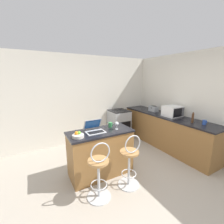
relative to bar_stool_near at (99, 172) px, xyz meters
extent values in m
plane|color=#ADA393|center=(0.68, -0.07, -0.48)|extent=(20.00, 20.00, 0.00)
cube|color=silver|center=(0.68, 2.38, 0.82)|extent=(12.00, 0.06, 2.60)
cube|color=silver|center=(2.84, -0.07, 0.82)|extent=(0.06, 12.00, 2.60)
cube|color=olive|center=(0.30, 0.59, -0.03)|extent=(1.25, 0.56, 0.90)
cube|color=black|center=(0.30, 0.59, 0.44)|extent=(1.28, 0.59, 0.03)
cube|color=olive|center=(2.48, 0.89, -0.03)|extent=(0.65, 2.93, 0.90)
cube|color=black|center=(2.48, 0.89, 0.44)|extent=(0.68, 2.96, 0.03)
cylinder|color=silver|center=(0.00, 0.02, -0.47)|extent=(0.40, 0.40, 0.02)
cylinder|color=silver|center=(0.00, 0.02, -0.15)|extent=(0.04, 0.04, 0.64)
torus|color=silver|center=(0.00, 0.02, -0.24)|extent=(0.28, 0.28, 0.02)
cylinder|color=#B7844C|center=(0.00, 0.02, 0.19)|extent=(0.34, 0.34, 0.04)
torus|color=silver|center=(0.00, -0.08, 0.38)|extent=(0.32, 0.02, 0.32)
cylinder|color=silver|center=(0.60, 0.02, -0.47)|extent=(0.40, 0.40, 0.02)
cylinder|color=silver|center=(0.60, 0.02, -0.15)|extent=(0.04, 0.04, 0.64)
torus|color=silver|center=(0.60, 0.02, -0.24)|extent=(0.28, 0.28, 0.02)
cylinder|color=#B7844C|center=(0.60, 0.02, 0.19)|extent=(0.34, 0.34, 0.04)
torus|color=silver|center=(0.60, -0.08, 0.38)|extent=(0.32, 0.02, 0.32)
cube|color=#B7BABF|center=(0.19, 0.57, 0.46)|extent=(0.36, 0.26, 0.01)
cube|color=black|center=(0.19, 0.55, 0.46)|extent=(0.31, 0.14, 0.00)
cube|color=#B7BABF|center=(0.19, 0.71, 0.58)|extent=(0.36, 0.12, 0.22)
cube|color=#19478C|center=(0.19, 0.71, 0.58)|extent=(0.32, 0.10, 0.18)
cube|color=white|center=(2.50, 0.70, 0.60)|extent=(0.44, 0.39, 0.28)
cube|color=black|center=(2.46, 0.50, 0.60)|extent=(0.31, 0.01, 0.23)
cube|color=#4C4C51|center=(2.66, 0.50, 0.60)|extent=(0.09, 0.01, 0.23)
cube|color=#9EA3A8|center=(2.49, 1.39, 0.54)|extent=(0.17, 0.28, 0.17)
cube|color=black|center=(2.46, 1.39, 0.62)|extent=(0.04, 0.19, 0.00)
cube|color=black|center=(2.52, 1.39, 0.62)|extent=(0.04, 0.19, 0.00)
cube|color=black|center=(2.40, 1.39, 0.57)|extent=(0.02, 0.02, 0.02)
cube|color=#9EA3A8|center=(1.63, 2.03, -0.02)|extent=(0.58, 0.60, 0.91)
cube|color=black|center=(1.63, 1.73, -0.06)|extent=(0.50, 0.01, 0.41)
cube|color=black|center=(1.63, 2.03, 0.44)|extent=(0.58, 0.60, 0.02)
cylinder|color=black|center=(1.50, 1.91, 0.46)|extent=(0.11, 0.11, 0.01)
cylinder|color=black|center=(1.76, 1.91, 0.46)|extent=(0.11, 0.11, 0.01)
cylinder|color=black|center=(1.50, 2.15, 0.46)|extent=(0.11, 0.11, 0.01)
cylinder|color=black|center=(1.76, 2.15, 0.46)|extent=(0.11, 0.11, 0.01)
cylinder|color=#2D51AD|center=(2.52, -0.16, 0.50)|extent=(0.08, 0.08, 0.10)
torus|color=#2D51AD|center=(2.57, -0.16, 0.51)|extent=(0.01, 0.07, 0.07)
cylinder|color=#4C2D19|center=(2.40, 0.05, 0.56)|extent=(0.05, 0.05, 0.22)
sphere|color=#4C2D19|center=(2.40, 0.05, 0.69)|extent=(0.04, 0.04, 0.04)
cylinder|color=silver|center=(0.64, 0.53, 0.46)|extent=(0.06, 0.06, 0.00)
cylinder|color=silver|center=(0.64, 0.53, 0.50)|extent=(0.01, 0.01, 0.08)
sphere|color=silver|center=(0.64, 0.53, 0.57)|extent=(0.08, 0.08, 0.08)
cylinder|color=#338447|center=(0.59, 0.71, 0.50)|extent=(0.08, 0.08, 0.10)
torus|color=#338447|center=(0.64, 0.71, 0.51)|extent=(0.01, 0.06, 0.06)
cylinder|color=silver|center=(-0.17, 0.48, 0.48)|extent=(0.20, 0.20, 0.05)
sphere|color=red|center=(-0.17, 0.52, 0.53)|extent=(0.06, 0.06, 0.06)
sphere|color=orange|center=(-0.19, 0.51, 0.53)|extent=(0.07, 0.07, 0.07)
sphere|color=#66B233|center=(-0.15, 0.50, 0.53)|extent=(0.07, 0.07, 0.07)
camera|label=1|loc=(-0.85, -1.96, 1.48)|focal=24.00mm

